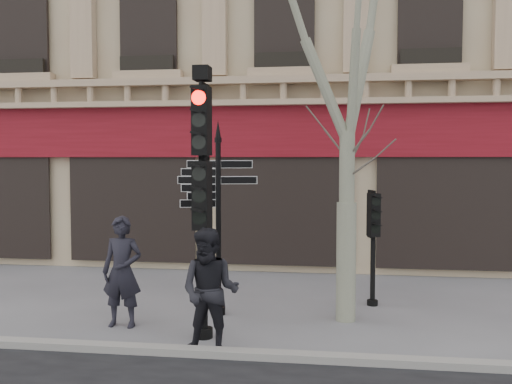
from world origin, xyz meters
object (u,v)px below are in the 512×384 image
traffic_signal_main (203,168)px  pedestrian_a (122,271)px  fingerpost (218,185)px  pedestrian_b (210,292)px  traffic_signal_secondary (373,227)px

traffic_signal_main → pedestrian_a: (-1.54, 0.43, -1.80)m
fingerpost → pedestrian_a: (-1.49, -0.98, -1.47)m
pedestrian_a → fingerpost: bearing=33.3°
pedestrian_a → pedestrian_b: size_ratio=1.02×
traffic_signal_main → pedestrian_a: traffic_signal_main is taller
traffic_signal_secondary → pedestrian_b: size_ratio=1.19×
traffic_signal_secondary → pedestrian_b: traffic_signal_secondary is taller
fingerpost → pedestrian_b: bearing=-85.1°
pedestrian_b → fingerpost: bearing=104.2°
traffic_signal_secondary → pedestrian_a: bearing=-171.1°
traffic_signal_main → pedestrian_b: 1.99m
traffic_signal_secondary → pedestrian_a: size_ratio=1.16×
fingerpost → pedestrian_a: size_ratio=1.88×
fingerpost → traffic_signal_main: bearing=-91.9°
pedestrian_a → pedestrian_b: 2.17m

